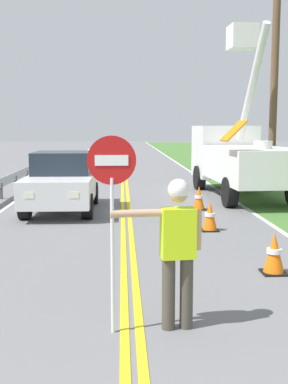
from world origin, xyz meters
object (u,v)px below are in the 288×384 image
object	(u,v)px
utility_pole_near	(275,70)
traffic_cone_mid	(210,217)
flagger_worker	(177,244)
traffic_cone_lead	(274,254)
stop_sign_paddle	(112,190)
oncoming_sedan_nearest	(62,182)
utility_bucket_truck	(239,155)
traffic_cone_tail	(199,198)

from	to	relation	value
utility_pole_near	traffic_cone_mid	bearing A→B (deg)	-117.23
flagger_worker	utility_pole_near	size ratio (longest dim) A/B	0.21
traffic_cone_lead	traffic_cone_mid	size ratio (longest dim) A/B	1.00
flagger_worker	stop_sign_paddle	world-z (taller)	stop_sign_paddle
flagger_worker	oncoming_sedan_nearest	distance (m)	8.79
oncoming_sedan_nearest	stop_sign_paddle	bearing A→B (deg)	-79.26
traffic_cone_lead	traffic_cone_mid	bearing A→B (deg)	97.75
utility_bucket_truck	utility_pole_near	bearing A→B (deg)	35.95
oncoming_sedan_nearest	traffic_cone_mid	distance (m)	4.82
traffic_cone_lead	traffic_cone_tail	bearing A→B (deg)	92.41
stop_sign_paddle	utility_bucket_truck	xyz separation A→B (m)	(4.25, 11.47, -0.28)
stop_sign_paddle	traffic_cone_tail	world-z (taller)	stop_sign_paddle
utility_bucket_truck	flagger_worker	bearing A→B (deg)	-107.01
stop_sign_paddle	traffic_cone_mid	size ratio (longest dim) A/B	3.33
traffic_cone_mid	traffic_cone_tail	size ratio (longest dim) A/B	1.00
stop_sign_paddle	traffic_cone_lead	distance (m)	3.71
utility_pole_near	traffic_cone_lead	distance (m)	11.58
utility_bucket_truck	oncoming_sedan_nearest	distance (m)	6.59
oncoming_sedan_nearest	utility_pole_near	bearing A→B (deg)	28.65
traffic_cone_tail	utility_pole_near	bearing A→B (deg)	50.25
utility_bucket_truck	oncoming_sedan_nearest	bearing A→B (deg)	-153.42
traffic_cone_mid	flagger_worker	bearing A→B (deg)	-104.31
stop_sign_paddle	traffic_cone_mid	distance (m)	6.16
stop_sign_paddle	oncoming_sedan_nearest	distance (m)	8.73
stop_sign_paddle	traffic_cone_lead	xyz separation A→B (m)	(2.63, 2.22, -1.37)
flagger_worker	traffic_cone_mid	xyz separation A→B (m)	(1.41, 5.52, -0.71)
flagger_worker	traffic_cone_tail	world-z (taller)	flagger_worker
flagger_worker	traffic_cone_mid	bearing A→B (deg)	75.69
flagger_worker	utility_pole_near	world-z (taller)	utility_pole_near
traffic_cone_lead	traffic_cone_tail	world-z (taller)	same
flagger_worker	traffic_cone_lead	size ratio (longest dim) A/B	2.61
stop_sign_paddle	utility_bucket_truck	size ratio (longest dim) A/B	0.34
stop_sign_paddle	flagger_worker	bearing A→B (deg)	6.08
oncoming_sedan_nearest	utility_pole_near	distance (m)	9.16
traffic_cone_lead	oncoming_sedan_nearest	bearing A→B (deg)	123.94
stop_sign_paddle	utility_bucket_truck	distance (m)	12.24
traffic_cone_mid	traffic_cone_tail	world-z (taller)	same
utility_pole_near	traffic_cone_lead	xyz separation A→B (m)	(-3.12, -10.35, -4.15)
oncoming_sedan_nearest	traffic_cone_tail	world-z (taller)	oncoming_sedan_nearest
oncoming_sedan_nearest	traffic_cone_lead	xyz separation A→B (m)	(4.25, -6.32, -0.50)
utility_bucket_truck	traffic_cone_lead	world-z (taller)	utility_bucket_truck
flagger_worker	traffic_cone_lead	world-z (taller)	flagger_worker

